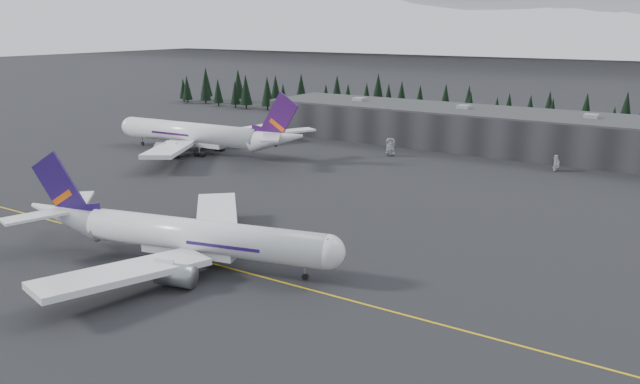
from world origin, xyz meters
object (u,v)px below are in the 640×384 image
Objects in this scene: gse_vehicle_a at (390,153)px; gse_vehicle_b at (556,168)px; jet_main at (177,234)px; jet_parked at (205,135)px; terminal at (492,130)px.

gse_vehicle_a is 1.21× the size of gse_vehicle_b.
jet_main is 0.84× the size of jet_parked.
gse_vehicle_b is at bearing -11.39° from gse_vehicle_a.
terminal is 130.29m from jet_main.
terminal is at bearing -128.44° from gse_vehicle_b.
jet_main is at bearing -18.02° from gse_vehicle_b.
gse_vehicle_a is (-9.18, 100.96, -4.30)m from jet_main.
gse_vehicle_b is (100.12, 34.45, -5.13)m from jet_parked.
gse_vehicle_a is (51.49, 28.07, -5.14)m from jet_parked.
gse_vehicle_a is at bearing -155.08° from jet_parked.
jet_parked reaches higher than jet_main.
jet_main is at bearing 126.09° from jet_parked.
gse_vehicle_b is at bearing 56.30° from jet_main.
terminal is at bearing 32.74° from gse_vehicle_a.
jet_main is at bearing -95.95° from terminal.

